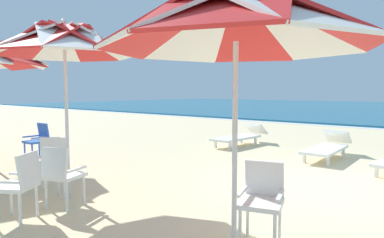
{
  "coord_description": "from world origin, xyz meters",
  "views": [
    {
      "loc": [
        1.85,
        -5.63,
        1.63
      ],
      "look_at": [
        -2.95,
        0.24,
        1.0
      ],
      "focal_mm": 32.02,
      "sensor_mm": 36.0,
      "label": 1
    }
  ],
  "objects_px": {
    "beach_umbrella_0": "(236,23)",
    "sun_lounger_2": "(240,136)",
    "plastic_chair_4": "(38,139)",
    "beach_umbrella_1": "(64,43)",
    "plastic_chair_1": "(20,182)",
    "plastic_chair_3": "(52,161)",
    "plastic_chair_0": "(262,196)",
    "sun_lounger_1": "(328,147)",
    "plastic_chair_2": "(61,173)"
  },
  "relations": [
    {
      "from": "plastic_chair_1",
      "to": "beach_umbrella_0",
      "type": "bearing_deg",
      "value": 17.38
    },
    {
      "from": "plastic_chair_1",
      "to": "plastic_chair_3",
      "type": "height_order",
      "value": "same"
    },
    {
      "from": "plastic_chair_1",
      "to": "plastic_chair_2",
      "type": "xyz_separation_m",
      "value": [
        -0.04,
        0.58,
        0.0
      ]
    },
    {
      "from": "plastic_chair_1",
      "to": "sun_lounger_2",
      "type": "relative_size",
      "value": 0.4
    },
    {
      "from": "plastic_chair_1",
      "to": "sun_lounger_1",
      "type": "relative_size",
      "value": 0.4
    },
    {
      "from": "plastic_chair_2",
      "to": "sun_lounger_1",
      "type": "distance_m",
      "value": 6.15
    },
    {
      "from": "beach_umbrella_0",
      "to": "plastic_chair_1",
      "type": "height_order",
      "value": "beach_umbrella_0"
    },
    {
      "from": "plastic_chair_0",
      "to": "beach_umbrella_0",
      "type": "bearing_deg",
      "value": -89.4
    },
    {
      "from": "sun_lounger_1",
      "to": "sun_lounger_2",
      "type": "relative_size",
      "value": 0.99
    },
    {
      "from": "sun_lounger_1",
      "to": "sun_lounger_2",
      "type": "bearing_deg",
      "value": 171.85
    },
    {
      "from": "beach_umbrella_0",
      "to": "beach_umbrella_1",
      "type": "relative_size",
      "value": 0.98
    },
    {
      "from": "plastic_chair_1",
      "to": "plastic_chair_2",
      "type": "distance_m",
      "value": 0.59
    },
    {
      "from": "plastic_chair_0",
      "to": "sun_lounger_2",
      "type": "xyz_separation_m",
      "value": [
        -3.59,
        5.48,
        -0.22
      ]
    },
    {
      "from": "plastic_chair_2",
      "to": "beach_umbrella_0",
      "type": "bearing_deg",
      "value": 5.02
    },
    {
      "from": "beach_umbrella_0",
      "to": "sun_lounger_2",
      "type": "xyz_separation_m",
      "value": [
        -3.6,
        6.05,
        -1.96
      ]
    },
    {
      "from": "beach_umbrella_0",
      "to": "plastic_chair_3",
      "type": "relative_size",
      "value": 3.03
    },
    {
      "from": "plastic_chair_2",
      "to": "plastic_chair_4",
      "type": "bearing_deg",
      "value": 157.79
    },
    {
      "from": "plastic_chair_1",
      "to": "plastic_chair_4",
      "type": "xyz_separation_m",
      "value": [
        -3.57,
        2.02,
        0.0
      ]
    },
    {
      "from": "plastic_chair_0",
      "to": "sun_lounger_2",
      "type": "height_order",
      "value": "plastic_chair_0"
    },
    {
      "from": "beach_umbrella_0",
      "to": "beach_umbrella_1",
      "type": "distance_m",
      "value": 3.05
    },
    {
      "from": "plastic_chair_1",
      "to": "plastic_chair_4",
      "type": "bearing_deg",
      "value": 150.46
    },
    {
      "from": "plastic_chair_4",
      "to": "sun_lounger_2",
      "type": "height_order",
      "value": "plastic_chair_4"
    },
    {
      "from": "plastic_chair_3",
      "to": "sun_lounger_1",
      "type": "bearing_deg",
      "value": 64.86
    },
    {
      "from": "plastic_chair_0",
      "to": "beach_umbrella_1",
      "type": "xyz_separation_m",
      "value": [
        -3.04,
        -0.46,
        1.84
      ]
    },
    {
      "from": "plastic_chair_2",
      "to": "sun_lounger_1",
      "type": "bearing_deg",
      "value": 73.79
    },
    {
      "from": "plastic_chair_4",
      "to": "sun_lounger_1",
      "type": "xyz_separation_m",
      "value": [
        5.24,
        4.46,
        -0.22
      ]
    },
    {
      "from": "beach_umbrella_0",
      "to": "sun_lounger_2",
      "type": "distance_m",
      "value": 7.31
    },
    {
      "from": "beach_umbrella_1",
      "to": "beach_umbrella_0",
      "type": "bearing_deg",
      "value": -2.01
    },
    {
      "from": "beach_umbrella_0",
      "to": "beach_umbrella_1",
      "type": "height_order",
      "value": "beach_umbrella_1"
    },
    {
      "from": "plastic_chair_1",
      "to": "sun_lounger_2",
      "type": "distance_m",
      "value": 6.94
    },
    {
      "from": "sun_lounger_2",
      "to": "plastic_chair_3",
      "type": "bearing_deg",
      "value": -89.48
    },
    {
      "from": "plastic_chair_1",
      "to": "plastic_chair_0",
      "type": "bearing_deg",
      "value": 27.96
    },
    {
      "from": "plastic_chair_0",
      "to": "plastic_chair_1",
      "type": "xyz_separation_m",
      "value": [
        -2.6,
        -1.38,
        0.0
      ]
    },
    {
      "from": "plastic_chair_3",
      "to": "sun_lounger_1",
      "type": "xyz_separation_m",
      "value": [
        2.61,
        5.56,
        -0.22
      ]
    },
    {
      "from": "plastic_chair_1",
      "to": "plastic_chair_3",
      "type": "relative_size",
      "value": 1.0
    },
    {
      "from": "beach_umbrella_1",
      "to": "plastic_chair_1",
      "type": "xyz_separation_m",
      "value": [
        0.44,
        -0.92,
        -1.84
      ]
    },
    {
      "from": "beach_umbrella_1",
      "to": "sun_lounger_2",
      "type": "height_order",
      "value": "beach_umbrella_1"
    },
    {
      "from": "beach_umbrella_0",
      "to": "plastic_chair_0",
      "type": "distance_m",
      "value": 1.83
    },
    {
      "from": "beach_umbrella_0",
      "to": "plastic_chair_3",
      "type": "distance_m",
      "value": 3.95
    },
    {
      "from": "beach_umbrella_1",
      "to": "plastic_chair_4",
      "type": "distance_m",
      "value": 3.79
    },
    {
      "from": "sun_lounger_1",
      "to": "plastic_chair_4",
      "type": "bearing_deg",
      "value": -139.57
    },
    {
      "from": "beach_umbrella_1",
      "to": "plastic_chair_1",
      "type": "height_order",
      "value": "beach_umbrella_1"
    },
    {
      "from": "beach_umbrella_1",
      "to": "plastic_chair_2",
      "type": "xyz_separation_m",
      "value": [
        0.4,
        -0.34,
        -1.84
      ]
    },
    {
      "from": "sun_lounger_1",
      "to": "plastic_chair_3",
      "type": "bearing_deg",
      "value": -115.14
    },
    {
      "from": "beach_umbrella_1",
      "to": "sun_lounger_1",
      "type": "bearing_deg",
      "value": 69.2
    },
    {
      "from": "beach_umbrella_1",
      "to": "sun_lounger_2",
      "type": "xyz_separation_m",
      "value": [
        -0.55,
        5.94,
        -2.05
      ]
    },
    {
      "from": "plastic_chair_4",
      "to": "plastic_chair_1",
      "type": "bearing_deg",
      "value": -29.54
    },
    {
      "from": "beach_umbrella_0",
      "to": "plastic_chair_2",
      "type": "bearing_deg",
      "value": -174.98
    },
    {
      "from": "plastic_chair_4",
      "to": "sun_lounger_2",
      "type": "relative_size",
      "value": 0.4
    },
    {
      "from": "beach_umbrella_0",
      "to": "sun_lounger_1",
      "type": "height_order",
      "value": "beach_umbrella_0"
    }
  ]
}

